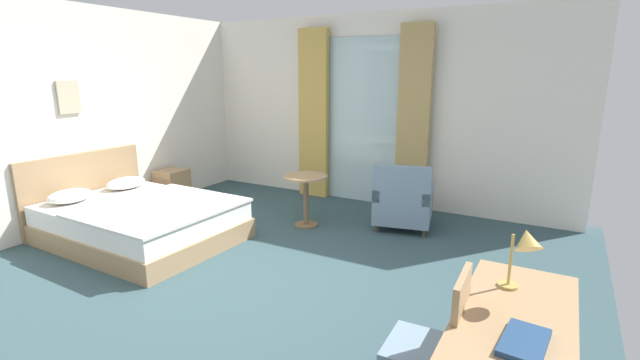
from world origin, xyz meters
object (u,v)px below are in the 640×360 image
desk_lamp (525,245)px  closed_book (524,342)px  bed (138,219)px  desk_chair (438,340)px  armchair_by_window (403,202)px  nightstand (172,186)px  writing_desk (514,331)px  round_cafe_table (306,189)px  framed_picture (69,97)px

desk_lamp → closed_book: size_ratio=1.40×
bed → closed_book: bed is taller
desk_chair → desk_lamp: 0.72m
desk_chair → armchair_by_window: 3.35m
nightstand → armchair_by_window: size_ratio=0.56×
nightstand → desk_lamp: bearing=-22.6°
writing_desk → round_cafe_table: size_ratio=1.99×
nightstand → round_cafe_table: round_cafe_table is taller
bed → armchair_by_window: 3.34m
round_cafe_table → framed_picture: framed_picture is taller
writing_desk → closed_book: bearing=-75.9°
desk_chair → armchair_by_window: size_ratio=1.01×
desk_chair → round_cafe_table: 3.50m
desk_lamp → round_cafe_table: bearing=141.0°
writing_desk → framed_picture: 5.59m
nightstand → writing_desk: bearing=-24.6°
round_cafe_table → desk_lamp: bearing=-39.0°
nightstand → desk_lamp: (5.16, -2.15, 0.80)m
closed_book → desk_chair: bearing=163.9°
bed → desk_chair: (3.94, -1.12, 0.25)m
armchair_by_window → desk_chair: bearing=-67.9°
closed_book → armchair_by_window: (-1.70, 3.28, -0.40)m
bed → closed_book: 4.59m
writing_desk → round_cafe_table: writing_desk is taller
writing_desk → framed_picture: bearing=169.1°
bed → round_cafe_table: bearing=42.9°
writing_desk → desk_chair: bearing=-168.1°
nightstand → closed_book: (5.23, -2.63, 0.48)m
desk_chair → round_cafe_table: desk_chair is taller
desk_chair → armchair_by_window: bearing=112.1°
nightstand → armchair_by_window: bearing=10.4°
writing_desk → round_cafe_table: 3.71m
closed_book → armchair_by_window: 3.72m
desk_lamp → framed_picture: bearing=171.4°
framed_picture → armchair_by_window: bearing=27.9°
round_cafe_table → framed_picture: bearing=-151.3°
desk_chair → closed_book: (0.44, -0.18, 0.23)m
desk_chair → round_cafe_table: bearing=133.4°
desk_chair → framed_picture: framed_picture is taller
framed_picture → writing_desk: bearing=-10.9°
desk_lamp → round_cafe_table: desk_lamp is taller
armchair_by_window → round_cafe_table: bearing=-153.8°
framed_picture → closed_book: bearing=-13.3°
nightstand → writing_desk: 5.70m
bed → writing_desk: bed is taller
desk_chair → desk_lamp: (0.37, 0.30, 0.55)m
desk_lamp → round_cafe_table: 3.61m
closed_book → framed_picture: bearing=172.3°
armchair_by_window → round_cafe_table: armchair_by_window is taller
closed_book → round_cafe_table: bearing=141.9°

